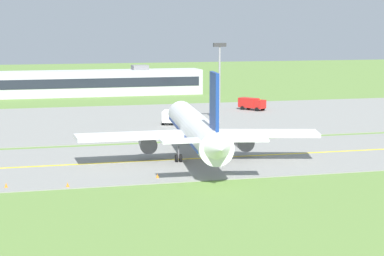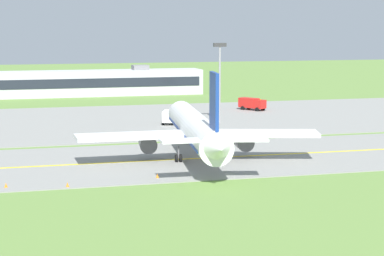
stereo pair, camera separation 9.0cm
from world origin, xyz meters
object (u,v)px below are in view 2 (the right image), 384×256
Objects in this scene: airplane_lead at (196,130)px; service_truck_baggage at (252,103)px; service_truck_catering at (170,116)px; apron_light_mast at (220,73)px.

service_truck_baggage is (27.00, 52.47, -2.60)m from airplane_lead.
airplane_lead is 6.25× the size of service_truck_catering.
service_truck_baggage is at bearing 62.77° from airplane_lead.
apron_light_mast is at bearing 67.78° from airplane_lead.
airplane_lead reaches higher than service_truck_catering.
airplane_lead is 36.48m from service_truck_catering.
service_truck_catering is at bearing 172.77° from apron_light_mast.
service_truck_catering is (5.13, 36.03, -2.60)m from airplane_lead.
airplane_lead is 59.07m from service_truck_baggage.
service_truck_baggage is 23.09m from apron_light_mast.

